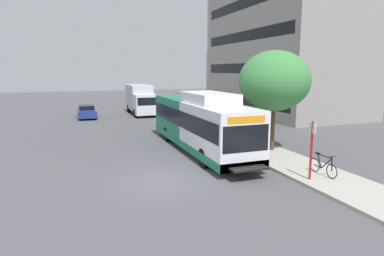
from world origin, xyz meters
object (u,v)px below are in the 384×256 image
object	(u,v)px
bus_stop_sign_pole	(312,146)
bicycle_parked	(323,166)
box_truck_background	(140,99)
transit_bus	(200,123)
parked_car_far_lane	(87,111)
street_tree_near_stop	(274,81)

from	to	relation	value
bus_stop_sign_pole	bicycle_parked	xyz separation A→B (m)	(0.98, 0.29, -1.09)
bus_stop_sign_pole	box_truck_background	xyz separation A→B (m)	(-2.40, 25.28, 0.09)
transit_bus	bus_stop_sign_pole	xyz separation A→B (m)	(2.39, -7.22, -0.05)
bus_stop_sign_pole	parked_car_far_lane	bearing A→B (deg)	108.70
bicycle_parked	parked_car_far_lane	size ratio (longest dim) A/B	0.39
transit_bus	box_truck_background	bearing A→B (deg)	90.03
bicycle_parked	transit_bus	bearing A→B (deg)	115.95
parked_car_far_lane	bus_stop_sign_pole	bearing A→B (deg)	-71.30
bicycle_parked	street_tree_near_stop	bearing A→B (deg)	83.43
parked_car_far_lane	transit_bus	bearing A→B (deg)	-71.14
street_tree_near_stop	box_truck_background	bearing A→B (deg)	101.22
bus_stop_sign_pole	bicycle_parked	distance (m)	1.49
transit_bus	street_tree_near_stop	distance (m)	5.09
bus_stop_sign_pole	street_tree_near_stop	world-z (taller)	street_tree_near_stop
transit_bus	parked_car_far_lane	distance (m)	18.18
transit_bus	bus_stop_sign_pole	world-z (taller)	transit_bus
parked_car_far_lane	box_truck_background	world-z (taller)	box_truck_background
bicycle_parked	parked_car_far_lane	distance (m)	25.82
parked_car_far_lane	box_truck_background	size ratio (longest dim) A/B	0.64
street_tree_near_stop	transit_bus	bearing A→B (deg)	154.10
transit_bus	street_tree_near_stop	bearing A→B (deg)	-25.90
box_truck_background	bicycle_parked	bearing A→B (deg)	-82.29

